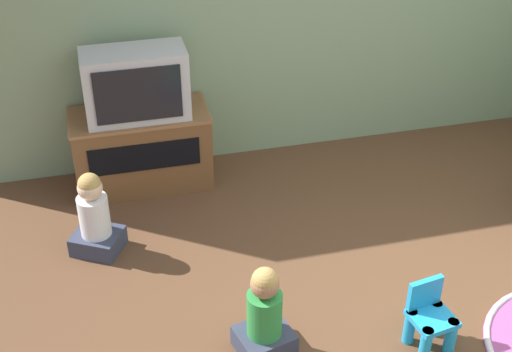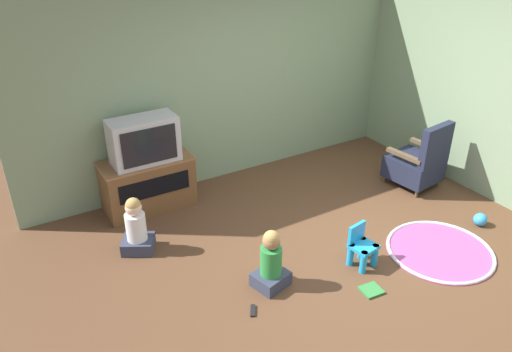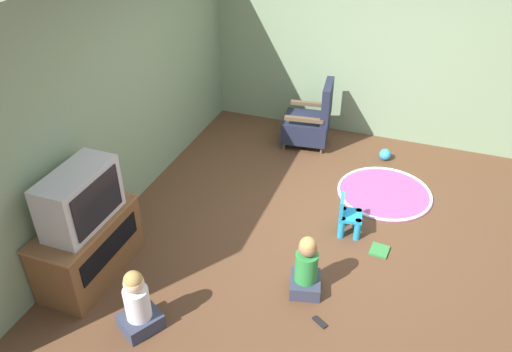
{
  "view_description": "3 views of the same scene",
  "coord_description": "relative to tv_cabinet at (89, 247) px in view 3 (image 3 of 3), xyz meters",
  "views": [
    {
      "loc": [
        -1.79,
        -3.02,
        3.31
      ],
      "look_at": [
        -0.9,
        0.6,
        0.85
      ],
      "focal_mm": 50.0,
      "sensor_mm": 36.0,
      "label": 1
    },
    {
      "loc": [
        -3.1,
        -3.28,
        3.29
      ],
      "look_at": [
        -0.75,
        0.66,
        0.83
      ],
      "focal_mm": 35.0,
      "sensor_mm": 36.0,
      "label": 2
    },
    {
      "loc": [
        -4.33,
        -0.79,
        3.52
      ],
      "look_at": [
        -0.5,
        0.63,
        0.83
      ],
      "focal_mm": 35.0,
      "sensor_mm": 36.0,
      "label": 3
    }
  ],
  "objects": [
    {
      "name": "tv_cabinet",
      "position": [
        0.0,
        0.0,
        0.0
      ],
      "size": [
        1.09,
        0.52,
        0.65
      ],
      "color": "brown",
      "rests_on": "ground_plane"
    },
    {
      "name": "yellow_kid_chair",
      "position": [
        1.48,
        -2.22,
        -0.14
      ],
      "size": [
        0.29,
        0.28,
        0.45
      ],
      "rotation": [
        0.0,
        0.0,
        0.17
      ],
      "color": "#1E99DB",
      "rests_on": "ground_plane"
    },
    {
      "name": "book",
      "position": [
        1.29,
        -2.6,
        -0.32
      ],
      "size": [
        0.21,
        0.2,
        0.02
      ],
      "rotation": [
        0.0,
        0.0,
        3.06
      ],
      "color": "#337F3D",
      "rests_on": "ground_plane"
    },
    {
      "name": "television",
      "position": [
        0.0,
        -0.04,
        0.58
      ],
      "size": [
        0.78,
        0.38,
        0.54
      ],
      "color": "#B7B7BC",
      "rests_on": "tv_cabinet"
    },
    {
      "name": "child_watching_center",
      "position": [
        -0.43,
        -0.8,
        -0.05
      ],
      "size": [
        0.43,
        0.41,
        0.65
      ],
      "rotation": [
        0.0,
        0.0,
        -0.51
      ],
      "color": "#33384C",
      "rests_on": "ground_plane"
    },
    {
      "name": "ground_plane",
      "position": [
        1.51,
        -1.97,
        -0.34
      ],
      "size": [
        30.0,
        30.0,
        0.0
      ],
      "primitive_type": "plane",
      "color": "brown"
    },
    {
      "name": "toy_ball",
      "position": [
        3.18,
        -2.39,
        -0.26
      ],
      "size": [
        0.16,
        0.16,
        0.16
      ],
      "color": "#3399E5",
      "rests_on": "ground_plane"
    },
    {
      "name": "play_mat",
      "position": [
        2.38,
        -2.5,
        -0.33
      ],
      "size": [
        1.15,
        1.15,
        0.04
      ],
      "color": "#A54C8C",
      "rests_on": "ground_plane"
    },
    {
      "name": "remote_control",
      "position": [
        0.16,
        -2.25,
        -0.33
      ],
      "size": [
        0.12,
        0.15,
        0.02
      ],
      "rotation": [
        0.0,
        0.0,
        1.02
      ],
      "color": "black",
      "rests_on": "ground_plane"
    },
    {
      "name": "black_armchair",
      "position": [
        3.24,
        -1.31,
        0.01
      ],
      "size": [
        0.64,
        0.69,
        0.93
      ],
      "rotation": [
        0.0,
        0.0,
        3.27
      ],
      "color": "brown",
      "rests_on": "ground_plane"
    },
    {
      "name": "wall_right",
      "position": [
        3.86,
        -2.29,
        0.96
      ],
      "size": [
        0.12,
        5.37,
        2.59
      ],
      "color": "gray",
      "rests_on": "ground_plane"
    },
    {
      "name": "child_watching_left",
      "position": [
        0.5,
        -2.02,
        -0.06
      ],
      "size": [
        0.38,
        0.35,
        0.64
      ],
      "rotation": [
        0.0,
        0.0,
        0.25
      ],
      "color": "#33384C",
      "rests_on": "ground_plane"
    },
    {
      "name": "wall_back",
      "position": [
        1.21,
        0.34,
        0.96
      ],
      "size": [
        5.41,
        0.12,
        2.59
      ],
      "color": "gray",
      "rests_on": "ground_plane"
    }
  ]
}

